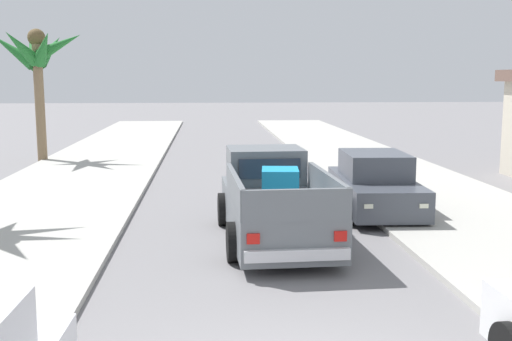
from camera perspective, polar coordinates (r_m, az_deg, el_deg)
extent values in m
cube|color=#B2AFA8|center=(18.97, -17.61, -2.05)|extent=(4.82, 60.00, 0.12)
cube|color=#B2AFA8|center=(19.52, 14.47, -1.63)|extent=(4.82, 60.00, 0.12)
cube|color=silver|center=(18.77, -14.60, -2.07)|extent=(0.16, 60.00, 0.10)
cube|color=silver|center=(19.22, 11.62, -1.72)|extent=(0.16, 60.00, 0.10)
cube|color=slate|center=(13.04, 1.76, -3.93)|extent=(2.11, 5.17, 0.80)
cube|color=slate|center=(14.45, 0.85, 0.53)|extent=(1.78, 1.56, 0.80)
cube|color=#283342|center=(13.71, 1.26, 0.17)|extent=(1.38, 0.11, 0.44)
cube|color=#283342|center=(15.20, 0.47, 1.00)|extent=(1.46, 0.12, 0.48)
cube|color=slate|center=(11.96, -1.94, -1.74)|extent=(0.23, 3.30, 0.56)
cube|color=slate|center=(12.24, 6.58, -1.55)|extent=(0.23, 3.30, 0.56)
cube|color=slate|center=(10.47, 3.79, -3.23)|extent=(1.88, 0.17, 0.56)
cube|color=silver|center=(10.59, 3.83, -7.79)|extent=(1.83, 0.19, 0.20)
cylinder|color=black|center=(14.47, -2.98, -3.57)|extent=(0.29, 0.77, 0.76)
cylinder|color=black|center=(14.72, 4.66, -3.38)|extent=(0.29, 0.77, 0.76)
cylinder|color=black|center=(11.63, -2.04, -6.59)|extent=(0.29, 0.77, 0.76)
cylinder|color=black|center=(11.94, 7.43, -6.25)|extent=(0.29, 0.77, 0.76)
cube|color=red|center=(10.43, -0.25, -6.31)|extent=(0.22, 0.05, 0.18)
cube|color=red|center=(10.70, 7.79, -6.01)|extent=(0.22, 0.05, 0.18)
cube|color=#198CBF|center=(12.25, 2.23, -1.32)|extent=(0.79, 0.88, 0.64)
cube|color=red|center=(7.28, -18.08, -14.24)|extent=(0.20, 0.05, 0.12)
cube|color=white|center=(8.64, 21.59, -11.02)|extent=(0.20, 0.05, 0.10)
cube|color=#474C56|center=(16.04, 10.88, -1.95)|extent=(1.94, 4.27, 0.72)
cube|color=#474C56|center=(16.03, 10.87, 0.51)|extent=(1.61, 2.16, 0.64)
cube|color=#283342|center=(15.10, 11.68, -0.08)|extent=(1.37, 0.14, 0.52)
cube|color=#283342|center=(16.97, 10.15, 0.90)|extent=(1.34, 0.14, 0.50)
cylinder|color=black|center=(15.08, 15.30, -3.60)|extent=(0.25, 0.65, 0.64)
cylinder|color=black|center=(14.65, 8.54, -3.74)|extent=(0.25, 0.65, 0.64)
cylinder|color=black|center=(17.54, 12.80, -1.84)|extent=(0.25, 0.65, 0.64)
cylinder|color=black|center=(17.17, 6.97, -1.91)|extent=(0.25, 0.65, 0.64)
cube|color=red|center=(18.19, 11.37, -0.39)|extent=(0.20, 0.05, 0.12)
cube|color=white|center=(14.19, 15.20, -3.17)|extent=(0.20, 0.05, 0.10)
cube|color=red|center=(17.94, 7.43, -0.41)|extent=(0.20, 0.05, 0.12)
cube|color=white|center=(13.88, 10.33, -3.27)|extent=(0.20, 0.05, 0.10)
cylinder|color=#846B4C|center=(26.54, -19.31, 6.09)|extent=(0.38, 0.44, 5.01)
cone|color=#23702D|center=(26.26, -17.62, 10.98)|extent=(1.94, 0.71, 1.28)
cone|color=#23702D|center=(27.32, -18.44, 10.52)|extent=(1.12, 1.91, 1.54)
cone|color=#23702D|center=(27.61, -19.86, 10.27)|extent=(1.35, 2.14, 1.69)
cone|color=#23702D|center=(26.91, -21.53, 10.32)|extent=(1.98, 0.75, 1.61)
cone|color=#23702D|center=(25.79, -20.85, 10.62)|extent=(1.26, 1.99, 1.48)
cone|color=#23702D|center=(25.74, -19.00, 10.66)|extent=(1.34, 1.71, 1.50)
sphere|color=brown|center=(26.57, -19.58, 11.48)|extent=(0.69, 0.69, 0.69)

